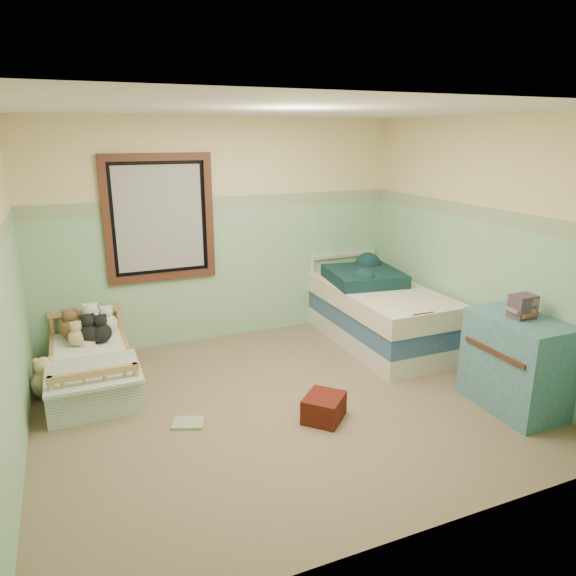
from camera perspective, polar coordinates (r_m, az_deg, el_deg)
name	(u,v)px	position (r m, az deg, el deg)	size (l,w,h in m)	color
floor	(283,403)	(4.83, -0.53, -12.42)	(4.20, 3.60, 0.02)	brown
ceiling	(282,108)	(4.24, -0.62, 18.97)	(4.20, 3.60, 0.02)	white
wall_back	(223,232)	(6.03, -7.11, 6.07)	(4.20, 0.04, 2.50)	beige
wall_front	(412,345)	(2.86, 13.31, -6.00)	(4.20, 0.04, 2.50)	beige
wall_right	(481,247)	(5.50, 20.18, 4.17)	(0.04, 3.60, 2.50)	beige
wainscot_mint	(224,275)	(6.13, -6.91, 1.44)	(4.20, 0.01, 1.50)	#83B287
border_strip	(222,203)	(5.97, -7.18, 9.11)	(4.20, 0.01, 0.15)	#436C47
window_frame	(160,219)	(5.81, -13.77, 7.34)	(1.16, 0.06, 1.36)	#3E1F15
window_blinds	(159,218)	(5.82, -13.78, 7.35)	(0.92, 0.01, 1.12)	#AFAFAD
toddler_bed_frame	(93,375)	(5.44, -20.43, -8.84)	(0.73, 1.45, 0.19)	#B07B4E
toddler_mattress	(91,360)	(5.38, -20.59, -7.36)	(0.66, 1.39, 0.12)	white
patchwork_quilt	(93,372)	(4.94, -20.40, -8.57)	(0.79, 0.73, 0.03)	#75A5C3
plush_bed_brown	(71,329)	(5.79, -22.50, -4.10)	(0.22, 0.22, 0.22)	brown
plush_bed_white	(92,325)	(5.79, -20.54, -3.76)	(0.24, 0.24, 0.24)	silver
plush_bed_tan	(77,337)	(5.59, -21.92, -5.00)	(0.17, 0.17, 0.17)	#D4B686
plush_bed_dark	(102,333)	(5.59, -19.58, -4.61)	(0.20, 0.20, 0.20)	black
plush_floor_cream	(89,362)	(5.66, -20.76, -7.51)	(0.26, 0.26, 0.26)	beige
plush_floor_tan	(46,383)	(5.34, -24.75, -9.38)	(0.26, 0.26, 0.26)	#D4B686
twin_bed_frame	(379,334)	(6.15, 9.84, -4.92)	(0.92, 1.84, 0.22)	white
twin_boxspring	(380,316)	(6.07, 9.94, -2.99)	(0.92, 1.84, 0.22)	navy
twin_mattress	(381,297)	(6.00, 10.04, -1.01)	(0.96, 1.88, 0.22)	silver
teal_blanket	(364,276)	(6.17, 8.24, 1.30)	(0.78, 0.83, 0.14)	#0A282B
dresser	(516,363)	(4.98, 23.52, -7.50)	(0.52, 0.83, 0.83)	#325F66
book_stack	(523,306)	(4.82, 24.11, -1.82)	(0.20, 0.15, 0.20)	#563129
red_pillow	(324,408)	(4.54, 3.92, -12.83)	(0.34, 0.30, 0.21)	maroon
floor_book	(188,423)	(4.58, -10.80, -14.20)	(0.25, 0.19, 0.02)	yellow
extra_plush_0	(107,324)	(5.82, -19.02, -3.70)	(0.21, 0.21, 0.21)	silver
extra_plush_1	(94,328)	(5.77, -20.30, -4.05)	(0.20, 0.20, 0.20)	silver
extra_plush_2	(89,333)	(5.60, -20.75, -4.62)	(0.21, 0.21, 0.21)	black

